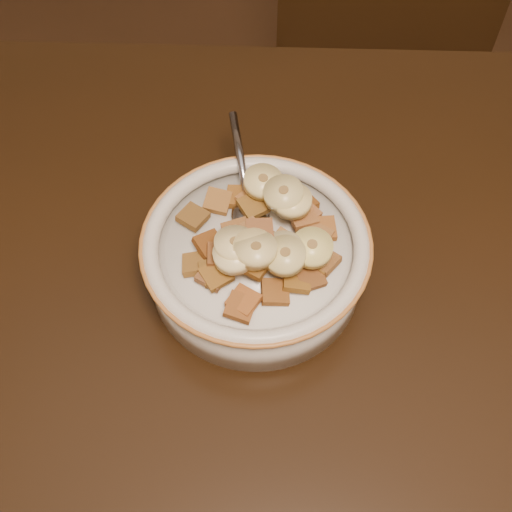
{
  "coord_description": "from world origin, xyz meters",
  "views": [
    {
      "loc": [
        -0.13,
        -0.12,
        1.2
      ],
      "look_at": [
        -0.13,
        0.16,
        0.78
      ],
      "focal_mm": 45.0,
      "sensor_mm": 36.0,
      "label": 1
    }
  ],
  "objects_px": {
    "cereal_bowl": "(256,263)",
    "spoon": "(251,217)",
    "table": "(438,481)",
    "chair": "(393,104)"
  },
  "relations": [
    {
      "from": "table",
      "to": "cereal_bowl",
      "type": "xyz_separation_m",
      "value": [
        -0.13,
        0.16,
        0.04
      ]
    },
    {
      "from": "table",
      "to": "spoon",
      "type": "bearing_deg",
      "value": 127.67
    },
    {
      "from": "chair",
      "to": "spoon",
      "type": "height_order",
      "value": "chair"
    },
    {
      "from": "cereal_bowl",
      "to": "spoon",
      "type": "distance_m",
      "value": 0.04
    },
    {
      "from": "chair",
      "to": "table",
      "type": "bearing_deg",
      "value": -94.8
    },
    {
      "from": "spoon",
      "to": "chair",
      "type": "bearing_deg",
      "value": -124.2
    },
    {
      "from": "cereal_bowl",
      "to": "table",
      "type": "bearing_deg",
      "value": -49.65
    },
    {
      "from": "cereal_bowl",
      "to": "chair",
      "type": "bearing_deg",
      "value": 67.71
    },
    {
      "from": "chair",
      "to": "spoon",
      "type": "bearing_deg",
      "value": -111.59
    },
    {
      "from": "cereal_bowl",
      "to": "spoon",
      "type": "relative_size",
      "value": 4.17
    }
  ]
}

